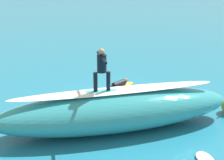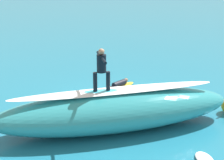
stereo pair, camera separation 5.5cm
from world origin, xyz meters
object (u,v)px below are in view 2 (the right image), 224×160
surfboard_riding (102,92)px  surfboard_paddling (119,87)px  surfer_riding (102,67)px  surfer_paddling (118,84)px

surfboard_riding → surfboard_paddling: size_ratio=1.04×
surfboard_riding → surfer_riding: surfer_riding is taller
surfboard_riding → surfboard_paddling: (-1.58, -4.19, -1.46)m
surfer_riding → surfer_paddling: 4.90m
surfboard_riding → surfer_paddling: 4.56m
surfboard_riding → surfer_riding: 0.93m
surfboard_riding → surfer_riding: size_ratio=1.40×
surfboard_paddling → surfboard_riding: bearing=-145.6°
surfboard_riding → surfer_paddling: size_ratio=1.45×
surfer_riding → surfer_paddling: (-1.48, -4.12, -2.22)m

